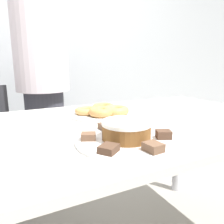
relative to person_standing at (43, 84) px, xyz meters
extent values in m
cube|color=#B2B7BC|center=(0.08, 0.68, 0.42)|extent=(8.00, 0.05, 2.60)
cube|color=silver|center=(0.08, -0.88, -0.12)|extent=(1.82, 0.90, 0.03)
cylinder|color=silver|center=(0.93, -0.48, -0.51)|extent=(0.06, 0.06, 0.75)
cylinder|color=#383842|center=(0.00, 0.00, -0.47)|extent=(0.29, 0.29, 0.83)
cylinder|color=silver|center=(0.00, 0.00, 0.28)|extent=(0.39, 0.39, 0.66)
cylinder|color=white|center=(0.07, -1.12, -0.10)|extent=(0.34, 0.34, 0.01)
cylinder|color=white|center=(0.16, -0.74, -0.10)|extent=(0.32, 0.32, 0.01)
cylinder|color=brown|center=(0.07, -1.12, -0.07)|extent=(0.16, 0.16, 0.05)
cylinder|color=white|center=(0.07, -1.12, -0.04)|extent=(0.16, 0.16, 0.01)
cube|color=brown|center=(0.06, -0.99, -0.08)|extent=(0.05, 0.06, 0.02)
cube|color=brown|center=(-0.05, -1.07, -0.09)|extent=(0.06, 0.06, 0.02)
cube|color=#513828|center=(-0.03, -1.19, -0.09)|extent=(0.07, 0.07, 0.02)
cube|color=brown|center=(0.08, -1.24, -0.08)|extent=(0.05, 0.06, 0.02)
cube|color=#513828|center=(0.18, -1.17, -0.08)|extent=(0.06, 0.06, 0.03)
cube|color=#513828|center=(0.17, -1.04, -0.09)|extent=(0.08, 0.07, 0.02)
torus|color=#C68447|center=(0.16, -0.74, -0.08)|extent=(0.12, 0.12, 0.03)
torus|color=#D18E4C|center=(0.19, -0.68, -0.08)|extent=(0.12, 0.12, 0.04)
torus|color=tan|center=(0.09, -0.71, -0.08)|extent=(0.12, 0.12, 0.03)
torus|color=#D18E4C|center=(0.13, -0.78, -0.08)|extent=(0.12, 0.12, 0.04)
torus|color=tan|center=(0.21, -0.78, -0.08)|extent=(0.13, 0.13, 0.04)
camera|label=1|loc=(-0.29, -1.71, 0.15)|focal=35.00mm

